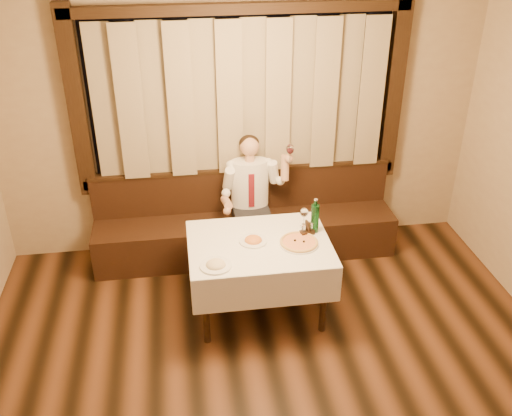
{
  "coord_description": "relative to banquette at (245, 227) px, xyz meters",
  "views": [
    {
      "loc": [
        -0.66,
        -2.54,
        3.5
      ],
      "look_at": [
        0.0,
        1.9,
        1.0
      ],
      "focal_mm": 40.0,
      "sensor_mm": 36.0,
      "label": 1
    }
  ],
  "objects": [
    {
      "name": "room",
      "position": [
        -0.0,
        -1.75,
        1.19
      ],
      "size": [
        5.01,
        6.01,
        2.81
      ],
      "color": "black",
      "rests_on": "ground"
    },
    {
      "name": "banquette",
      "position": [
        0.0,
        0.0,
        0.0
      ],
      "size": [
        3.2,
        0.61,
        0.94
      ],
      "color": "black",
      "rests_on": "ground"
    },
    {
      "name": "dining_table",
      "position": [
        0.0,
        -1.02,
        0.34
      ],
      "size": [
        1.27,
        0.97,
        0.76
      ],
      "color": "black",
      "rests_on": "ground"
    },
    {
      "name": "pizza",
      "position": [
        0.35,
        -1.1,
        0.46
      ],
      "size": [
        0.36,
        0.36,
        0.04
      ],
      "rotation": [
        0.0,
        0.0,
        0.36
      ],
      "color": "white",
      "rests_on": "dining_table"
    },
    {
      "name": "pasta_red",
      "position": [
        -0.05,
        -1.0,
        0.48
      ],
      "size": [
        0.25,
        0.25,
        0.09
      ],
      "rotation": [
        0.0,
        0.0,
        -0.31
      ],
      "color": "white",
      "rests_on": "dining_table"
    },
    {
      "name": "pasta_cream",
      "position": [
        -0.42,
        -1.34,
        0.48
      ],
      "size": [
        0.27,
        0.27,
        0.09
      ],
      "rotation": [
        0.0,
        0.0,
        0.0
      ],
      "color": "white",
      "rests_on": "dining_table"
    },
    {
      "name": "green_bottle",
      "position": [
        0.53,
        -0.91,
        0.59
      ],
      "size": [
        0.07,
        0.07,
        0.34
      ],
      "rotation": [
        0.0,
        0.0,
        0.41
      ],
      "color": "#104E1D",
      "rests_on": "dining_table"
    },
    {
      "name": "table_wine_glass",
      "position": [
        0.45,
        -0.82,
        0.59
      ],
      "size": [
        0.08,
        0.08,
        0.2
      ],
      "rotation": [
        0.0,
        0.0,
        0.21
      ],
      "color": "white",
      "rests_on": "dining_table"
    },
    {
      "name": "cruet_caddy",
      "position": [
        0.45,
        -0.95,
        0.5
      ],
      "size": [
        0.14,
        0.1,
        0.14
      ],
      "rotation": [
        0.0,
        0.0,
        0.28
      ],
      "color": "black",
      "rests_on": "dining_table"
    },
    {
      "name": "seated_man",
      "position": [
        0.06,
        -0.09,
        0.49
      ],
      "size": [
        0.74,
        0.55,
        1.36
      ],
      "color": "black",
      "rests_on": "ground"
    }
  ]
}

